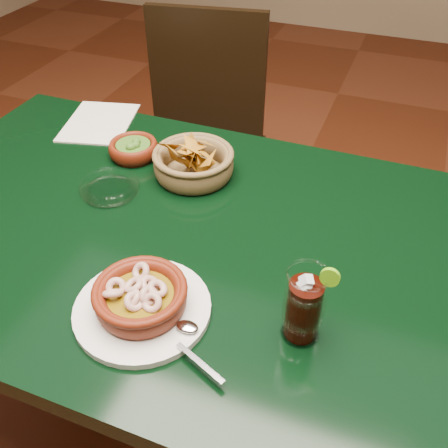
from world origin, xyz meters
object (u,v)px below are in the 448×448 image
(dining_table, at_px, (166,261))
(chip_basket, at_px, (193,163))
(shrimp_plate, at_px, (141,300))
(cola_drink, at_px, (304,306))
(dining_chair, at_px, (200,142))

(dining_table, distance_m, chip_basket, 0.22)
(dining_table, height_order, shrimp_plate, shrimp_plate)
(chip_basket, bearing_deg, shrimp_plate, -78.31)
(dining_table, bearing_deg, shrimp_plate, -71.43)
(shrimp_plate, distance_m, cola_drink, 0.26)
(dining_table, relative_size, cola_drink, 7.92)
(cola_drink, bearing_deg, chip_basket, 134.25)
(dining_chair, distance_m, chip_basket, 0.64)
(dining_table, relative_size, dining_chair, 1.32)
(dining_table, xyz_separation_m, chip_basket, (-0.01, 0.18, 0.13))
(dining_table, xyz_separation_m, dining_chair, (-0.23, 0.71, -0.15))
(dining_table, xyz_separation_m, shrimp_plate, (0.07, -0.21, 0.13))
(cola_drink, bearing_deg, dining_chair, 122.43)
(dining_table, bearing_deg, cola_drink, -26.36)
(chip_basket, height_order, cola_drink, cola_drink)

